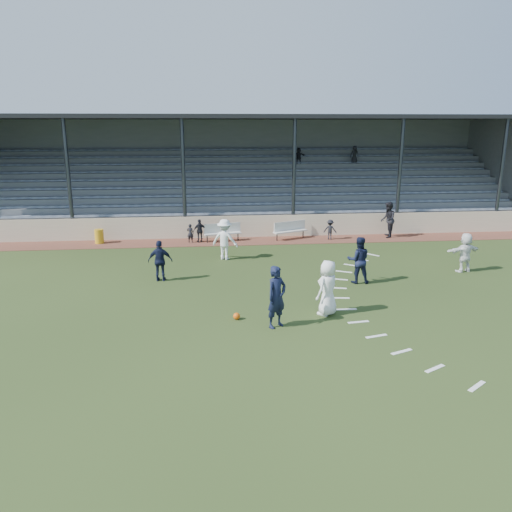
{
  "coord_description": "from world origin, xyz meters",
  "views": [
    {
      "loc": [
        -1.8,
        -15.55,
        6.12
      ],
      "look_at": [
        0.0,
        2.5,
        1.3
      ],
      "focal_mm": 35.0,
      "sensor_mm": 36.0,
      "label": 1
    }
  ],
  "objects_px": {
    "official": "(388,220)",
    "bench_left": "(223,231)",
    "trash_bin": "(99,236)",
    "football": "(237,316)",
    "player_white_lead": "(328,288)",
    "player_navy_lead": "(277,297)",
    "bench_right": "(290,228)"
  },
  "relations": [
    {
      "from": "bench_right",
      "to": "official",
      "type": "height_order",
      "value": "official"
    },
    {
      "from": "football",
      "to": "player_white_lead",
      "type": "bearing_deg",
      "value": 2.81
    },
    {
      "from": "football",
      "to": "official",
      "type": "bearing_deg",
      "value": 51.0
    },
    {
      "from": "bench_left",
      "to": "player_navy_lead",
      "type": "xyz_separation_m",
      "value": [
        1.26,
        -11.85,
        0.39
      ]
    },
    {
      "from": "trash_bin",
      "to": "football",
      "type": "bearing_deg",
      "value": -59.82
    },
    {
      "from": "football",
      "to": "trash_bin",
      "type": "bearing_deg",
      "value": 120.18
    },
    {
      "from": "trash_bin",
      "to": "football",
      "type": "xyz_separation_m",
      "value": [
        6.55,
        -11.26,
        -0.28
      ]
    },
    {
      "from": "bench_left",
      "to": "bench_right",
      "type": "relative_size",
      "value": 1.02
    },
    {
      "from": "bench_left",
      "to": "player_white_lead",
      "type": "height_order",
      "value": "player_white_lead"
    },
    {
      "from": "bench_left",
      "to": "football",
      "type": "xyz_separation_m",
      "value": [
        0.06,
        -11.15,
        -0.47
      ]
    },
    {
      "from": "bench_left",
      "to": "player_navy_lead",
      "type": "distance_m",
      "value": 11.92
    },
    {
      "from": "football",
      "to": "official",
      "type": "height_order",
      "value": "official"
    },
    {
      "from": "football",
      "to": "player_navy_lead",
      "type": "bearing_deg",
      "value": -30.57
    },
    {
      "from": "bench_left",
      "to": "player_navy_lead",
      "type": "bearing_deg",
      "value": -96.5
    },
    {
      "from": "bench_left",
      "to": "official",
      "type": "relative_size",
      "value": 1.04
    },
    {
      "from": "trash_bin",
      "to": "official",
      "type": "distance_m",
      "value": 15.62
    },
    {
      "from": "bench_right",
      "to": "player_navy_lead",
      "type": "distance_m",
      "value": 12.31
    },
    {
      "from": "player_navy_lead",
      "to": "official",
      "type": "xyz_separation_m",
      "value": [
        7.86,
        11.89,
        0.02
      ]
    },
    {
      "from": "bench_left",
      "to": "football",
      "type": "bearing_deg",
      "value": -102.24
    },
    {
      "from": "trash_bin",
      "to": "player_white_lead",
      "type": "relative_size",
      "value": 0.4
    },
    {
      "from": "player_navy_lead",
      "to": "trash_bin",
      "type": "bearing_deg",
      "value": 87.32
    },
    {
      "from": "bench_right",
      "to": "trash_bin",
      "type": "xyz_separation_m",
      "value": [
        -10.17,
        -0.09,
        -0.19
      ]
    },
    {
      "from": "trash_bin",
      "to": "player_navy_lead",
      "type": "relative_size",
      "value": 0.38
    },
    {
      "from": "player_navy_lead",
      "to": "player_white_lead",
      "type": "bearing_deg",
      "value": -10.26
    },
    {
      "from": "bench_left",
      "to": "bench_right",
      "type": "bearing_deg",
      "value": -9.35
    },
    {
      "from": "bench_right",
      "to": "player_white_lead",
      "type": "bearing_deg",
      "value": -116.89
    },
    {
      "from": "player_navy_lead",
      "to": "bench_left",
      "type": "bearing_deg",
      "value": 60.48
    },
    {
      "from": "player_white_lead",
      "to": "player_navy_lead",
      "type": "relative_size",
      "value": 0.95
    },
    {
      "from": "official",
      "to": "bench_left",
      "type": "bearing_deg",
      "value": -74.28
    },
    {
      "from": "trash_bin",
      "to": "official",
      "type": "bearing_deg",
      "value": -0.27
    },
    {
      "from": "player_navy_lead",
      "to": "official",
      "type": "relative_size",
      "value": 1.0
    },
    {
      "from": "trash_bin",
      "to": "football",
      "type": "distance_m",
      "value": 13.03
    }
  ]
}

